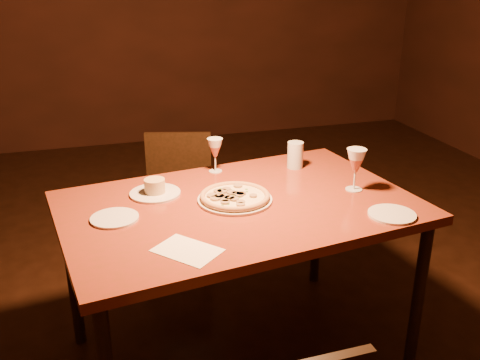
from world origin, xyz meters
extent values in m
cube|color=maroon|center=(0.03, 0.05, 0.75)|extent=(1.56, 1.12, 0.04)
cylinder|color=black|center=(-0.68, 0.35, 0.37)|extent=(0.05, 0.05, 0.73)
cylinder|color=black|center=(0.74, -0.26, 0.37)|extent=(0.05, 0.05, 0.73)
cylinder|color=black|center=(0.63, 0.54, 0.37)|extent=(0.05, 0.05, 0.73)
cube|color=black|center=(-0.09, 0.88, 0.41)|extent=(0.47, 0.47, 0.04)
cube|color=black|center=(-0.04, 1.06, 0.61)|extent=(0.38, 0.13, 0.37)
cylinder|color=black|center=(-0.28, 0.78, 0.20)|extent=(0.03, 0.03, 0.39)
cylinder|color=black|center=(-0.20, 1.08, 0.20)|extent=(0.03, 0.03, 0.39)
cylinder|color=black|center=(0.02, 0.69, 0.20)|extent=(0.03, 0.03, 0.39)
cylinder|color=black|center=(0.10, 0.99, 0.20)|extent=(0.03, 0.03, 0.39)
cylinder|color=silver|center=(0.02, 0.07, 0.78)|extent=(0.31, 0.31, 0.01)
cylinder|color=#FAEAAC|center=(0.02, 0.07, 0.79)|extent=(0.29, 0.29, 0.01)
torus|color=tan|center=(0.02, 0.07, 0.80)|extent=(0.30, 0.30, 0.02)
cylinder|color=silver|center=(-0.29, 0.24, 0.78)|extent=(0.22, 0.22, 0.01)
cylinder|color=tan|center=(-0.29, 0.24, 0.81)|extent=(0.09, 0.09, 0.06)
cylinder|color=silver|center=(0.42, 0.38, 0.84)|extent=(0.08, 0.08, 0.13)
cylinder|color=silver|center=(-0.48, 0.04, 0.78)|extent=(0.19, 0.19, 0.01)
cylinder|color=silver|center=(0.58, -0.24, 0.78)|extent=(0.19, 0.19, 0.01)
cube|color=white|center=(-0.25, -0.29, 0.78)|extent=(0.26, 0.27, 0.00)
camera|label=1|loc=(-0.55, -1.90, 1.69)|focal=40.00mm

